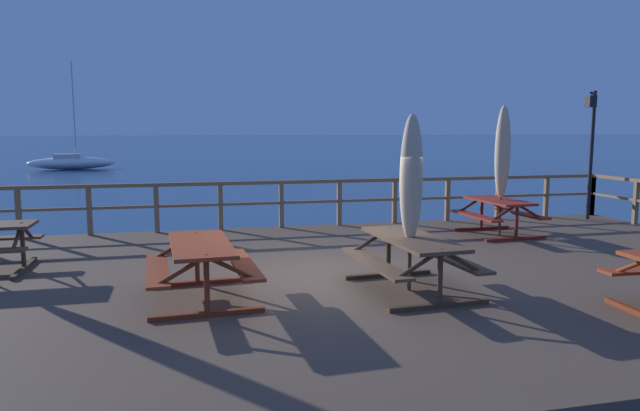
{
  "coord_description": "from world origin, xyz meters",
  "views": [
    {
      "loc": [
        -2.21,
        -8.5,
        2.86
      ],
      "look_at": [
        0.0,
        0.7,
        1.62
      ],
      "focal_mm": 32.39,
      "sensor_mm": 36.0,
      "label": 1
    }
  ],
  "objects_px": {
    "picnic_table_front_right": "(201,258)",
    "lamp_post_hooked": "(591,135)",
    "patio_umbrella_short_mid": "(411,179)",
    "picnic_table_mid_centre": "(412,252)",
    "patio_umbrella_tall_front": "(502,153)",
    "picnic_table_back_right": "(499,210)",
    "sailboat_distant": "(72,162)"
  },
  "relations": [
    {
      "from": "picnic_table_mid_centre",
      "to": "sailboat_distant",
      "type": "distance_m",
      "value": 39.31
    },
    {
      "from": "picnic_table_mid_centre",
      "to": "patio_umbrella_tall_front",
      "type": "bearing_deg",
      "value": 45.9
    },
    {
      "from": "picnic_table_front_right",
      "to": "picnic_table_back_right",
      "type": "bearing_deg",
      "value": 27.84
    },
    {
      "from": "picnic_table_front_right",
      "to": "picnic_table_mid_centre",
      "type": "bearing_deg",
      "value": -5.4
    },
    {
      "from": "patio_umbrella_tall_front",
      "to": "lamp_post_hooked",
      "type": "bearing_deg",
      "value": 22.38
    },
    {
      "from": "picnic_table_mid_centre",
      "to": "patio_umbrella_tall_front",
      "type": "xyz_separation_m",
      "value": [
        3.54,
        3.66,
        1.2
      ]
    },
    {
      "from": "picnic_table_back_right",
      "to": "sailboat_distant",
      "type": "height_order",
      "value": "sailboat_distant"
    },
    {
      "from": "picnic_table_mid_centre",
      "to": "patio_umbrella_tall_front",
      "type": "distance_m",
      "value": 5.23
    },
    {
      "from": "patio_umbrella_tall_front",
      "to": "picnic_table_back_right",
      "type": "bearing_deg",
      "value": -157.08
    },
    {
      "from": "picnic_table_mid_centre",
      "to": "lamp_post_hooked",
      "type": "distance_m",
      "value": 8.53
    },
    {
      "from": "lamp_post_hooked",
      "to": "patio_umbrella_tall_front",
      "type": "bearing_deg",
      "value": -157.62
    },
    {
      "from": "patio_umbrella_short_mid",
      "to": "sailboat_distant",
      "type": "bearing_deg",
      "value": 106.03
    },
    {
      "from": "picnic_table_front_right",
      "to": "patio_umbrella_short_mid",
      "type": "distance_m",
      "value": 3.04
    },
    {
      "from": "patio_umbrella_short_mid",
      "to": "picnic_table_front_right",
      "type": "bearing_deg",
      "value": 175.32
    },
    {
      "from": "sailboat_distant",
      "to": "patio_umbrella_tall_front",
      "type": "bearing_deg",
      "value": -67.11
    },
    {
      "from": "patio_umbrella_tall_front",
      "to": "patio_umbrella_short_mid",
      "type": "relative_size",
      "value": 1.12
    },
    {
      "from": "picnic_table_front_right",
      "to": "patio_umbrella_tall_front",
      "type": "height_order",
      "value": "patio_umbrella_tall_front"
    },
    {
      "from": "picnic_table_back_right",
      "to": "sailboat_distant",
      "type": "relative_size",
      "value": 0.22
    },
    {
      "from": "picnic_table_mid_centre",
      "to": "patio_umbrella_tall_front",
      "type": "relative_size",
      "value": 0.75
    },
    {
      "from": "picnic_table_mid_centre",
      "to": "patio_umbrella_short_mid",
      "type": "xyz_separation_m",
      "value": [
        -0.02,
        0.04,
        1.01
      ]
    },
    {
      "from": "picnic_table_front_right",
      "to": "patio_umbrella_short_mid",
      "type": "relative_size",
      "value": 0.78
    },
    {
      "from": "picnic_table_front_right",
      "to": "picnic_table_mid_centre",
      "type": "distance_m",
      "value": 2.89
    },
    {
      "from": "picnic_table_front_right",
      "to": "picnic_table_mid_centre",
      "type": "xyz_separation_m",
      "value": [
        2.87,
        -0.27,
        0.0
      ]
    },
    {
      "from": "picnic_table_back_right",
      "to": "lamp_post_hooked",
      "type": "relative_size",
      "value": 0.54
    },
    {
      "from": "sailboat_distant",
      "to": "patio_umbrella_short_mid",
      "type": "bearing_deg",
      "value": -73.97
    },
    {
      "from": "picnic_table_back_right",
      "to": "patio_umbrella_tall_front",
      "type": "height_order",
      "value": "patio_umbrella_tall_front"
    },
    {
      "from": "picnic_table_back_right",
      "to": "patio_umbrella_short_mid",
      "type": "distance_m",
      "value": 5.13
    },
    {
      "from": "picnic_table_mid_centre",
      "to": "sailboat_distant",
      "type": "relative_size",
      "value": 0.27
    },
    {
      "from": "patio_umbrella_tall_front",
      "to": "lamp_post_hooked",
      "type": "distance_m",
      "value": 3.48
    },
    {
      "from": "picnic_table_front_right",
      "to": "lamp_post_hooked",
      "type": "height_order",
      "value": "lamp_post_hooked"
    },
    {
      "from": "picnic_table_front_right",
      "to": "sailboat_distant",
      "type": "height_order",
      "value": "sailboat_distant"
    },
    {
      "from": "picnic_table_back_right",
      "to": "patio_umbrella_tall_front",
      "type": "distance_m",
      "value": 1.21
    }
  ]
}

